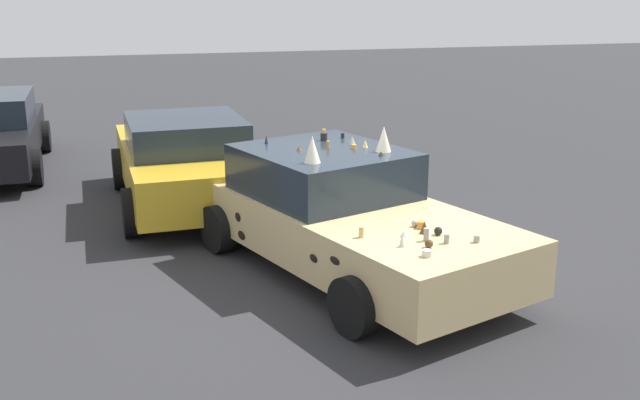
# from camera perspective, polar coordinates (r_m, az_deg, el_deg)

# --- Properties ---
(ground_plane) EXTENTS (60.00, 60.00, 0.00)m
(ground_plane) POSITION_cam_1_polar(r_m,az_deg,el_deg) (8.94, 1.86, -5.41)
(ground_plane) COLOR #2D2D30
(art_car_decorated) EXTENTS (4.98, 3.23, 1.71)m
(art_car_decorated) POSITION_cam_1_polar(r_m,az_deg,el_deg) (8.79, 1.50, -1.02)
(art_car_decorated) COLOR #D8BC7F
(art_car_decorated) RESTS_ON ground
(parked_sedan_behind_right) EXTENTS (4.28, 2.18, 1.40)m
(parked_sedan_behind_right) POSITION_cam_1_polar(r_m,az_deg,el_deg) (11.51, -10.31, 3.00)
(parked_sedan_behind_right) COLOR gold
(parked_sedan_behind_right) RESTS_ON ground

